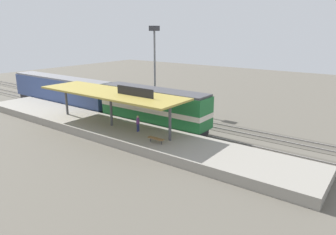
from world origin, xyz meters
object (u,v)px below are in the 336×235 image
platform_bench (156,139)px  passenger_carriage_single (61,91)px  light_mast (155,50)px  person_waiting (138,123)px  locomotive (153,107)px

platform_bench → passenger_carriage_single: bearing=75.5°
platform_bench → passenger_carriage_single: (6.00, 23.21, 0.97)m
light_mast → person_waiting: light_mast is taller
locomotive → light_mast: 11.52m
passenger_carriage_single → person_waiting: 20.05m
platform_bench → light_mast: size_ratio=0.15×
locomotive → passenger_carriage_single: 18.00m
locomotive → light_mast: light_mast is taller
locomotive → passenger_carriage_single: locomotive is taller
passenger_carriage_single → person_waiting: bearing=-102.7°
locomotive → passenger_carriage_single: bearing=90.0°
light_mast → person_waiting: 15.79m
platform_bench → person_waiting: size_ratio=0.99×
passenger_carriage_single → light_mast: light_mast is taller
locomotive → light_mast: bearing=37.6°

